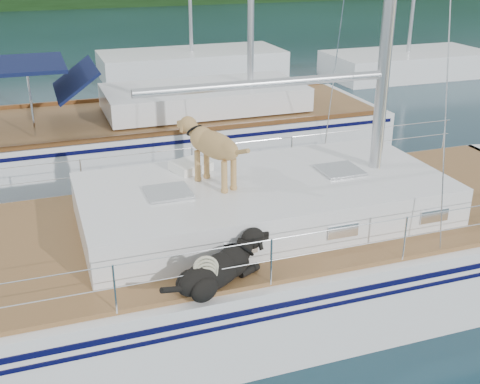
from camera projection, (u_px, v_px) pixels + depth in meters
name	position (u px, v px, depth m)	size (l,w,h in m)	color
ground	(213.00, 299.00, 9.01)	(120.00, 120.00, 0.00)	black
main_sailboat	(218.00, 259.00, 8.77)	(12.00, 4.02, 14.01)	white
neighbor_sailboat	(162.00, 134.00, 14.65)	(11.00, 3.50, 13.30)	white
bg_boat_center	(192.00, 64.00, 23.99)	(7.20, 3.00, 11.65)	white
bg_boat_east	(407.00, 64.00, 23.82)	(6.40, 3.00, 11.65)	white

